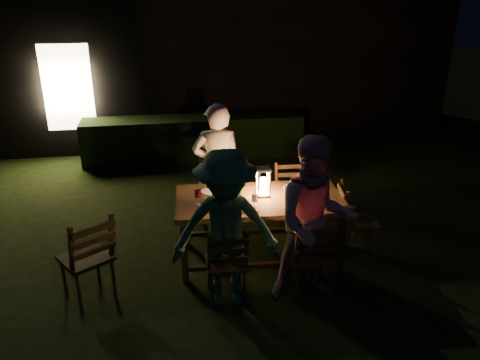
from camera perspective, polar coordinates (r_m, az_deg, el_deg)
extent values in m
plane|color=black|center=(5.96, 2.29, -8.76)|extent=(40.00, 40.00, 0.00)
cube|color=black|center=(11.34, -4.25, 14.76)|extent=(10.00, 4.00, 3.20)
cube|color=#FFE5B2|center=(9.51, -20.25, 10.51)|extent=(0.90, 0.06, 1.60)
cube|color=black|center=(9.16, -5.61, 5.21)|extent=(4.20, 0.70, 0.80)
cube|color=#452F17|center=(5.48, 2.39, -2.46)|extent=(2.01, 1.10, 0.06)
cube|color=#452F17|center=(5.28, -6.80, -8.82)|extent=(0.07, 0.07, 0.72)
cube|color=#452F17|center=(5.98, -6.72, -4.87)|extent=(0.07, 0.07, 0.72)
cube|color=#452F17|center=(5.51, 12.18, -7.74)|extent=(0.07, 0.07, 0.72)
cube|color=#452F17|center=(6.19, 10.02, -4.09)|extent=(0.07, 0.07, 0.72)
cube|color=#452F17|center=(4.95, -1.71, -10.07)|extent=(0.42, 0.40, 0.04)
cube|color=#452F17|center=(4.66, -1.47, -8.51)|extent=(0.41, 0.14, 0.48)
cube|color=#452F17|center=(5.06, 8.63, -9.09)|extent=(0.47, 0.45, 0.04)
cube|color=#452F17|center=(4.76, 9.40, -7.35)|extent=(0.46, 0.18, 0.52)
cube|color=#452F17|center=(6.25, -2.70, -2.37)|extent=(0.47, 0.45, 0.04)
cube|color=#452F17|center=(6.32, -2.93, 0.76)|extent=(0.46, 0.16, 0.54)
cube|color=#452F17|center=(6.39, 6.30, -2.42)|extent=(0.42, 0.40, 0.04)
cube|color=#452F17|center=(6.45, 6.05, 0.30)|extent=(0.41, 0.15, 0.48)
cube|color=#452F17|center=(5.92, 14.44, -4.94)|extent=(0.47, 0.49, 0.04)
cube|color=#452F17|center=(5.77, 12.94, -2.60)|extent=(0.21, 0.44, 0.50)
cube|color=#452F17|center=(5.18, -18.27, -9.02)|extent=(0.63, 0.63, 0.04)
cube|color=#452F17|center=(4.87, -17.66, -6.99)|extent=(0.48, 0.39, 0.55)
imported|color=#F3DBCF|center=(6.15, -2.80, 1.37)|extent=(0.67, 0.46, 1.75)
imported|color=#C6889A|center=(4.79, 9.13, -5.04)|extent=(0.92, 0.74, 1.79)
imported|color=#376E4C|center=(4.68, -1.71, -6.14)|extent=(1.13, 0.70, 1.69)
cube|color=white|center=(5.51, 2.84, -1.78)|extent=(0.15, 0.15, 0.03)
cube|color=white|center=(5.39, 2.90, 1.33)|extent=(0.16, 0.16, 0.03)
cylinder|color=#FF9E3F|center=(5.46, 2.86, -0.68)|extent=(0.09, 0.09, 0.18)
cylinder|color=white|center=(5.62, -3.48, -1.39)|extent=(0.25, 0.25, 0.01)
cylinder|color=white|center=(5.22, -3.27, -3.32)|extent=(0.25, 0.25, 0.01)
cylinder|color=white|center=(5.74, 6.55, -0.99)|extent=(0.25, 0.25, 0.01)
cylinder|color=white|center=(5.34, 7.51, -2.84)|extent=(0.25, 0.25, 0.01)
cylinder|color=#0F471E|center=(5.38, -0.22, -0.91)|extent=(0.07, 0.07, 0.28)
cube|color=red|center=(5.16, 1.23, -3.63)|extent=(0.18, 0.14, 0.01)
cube|color=red|center=(5.30, 8.75, -3.17)|extent=(0.18, 0.14, 0.01)
cube|color=black|center=(5.15, -4.01, -3.77)|extent=(0.14, 0.07, 0.01)
cylinder|color=olive|center=(7.62, -2.61, 4.38)|extent=(0.56, 0.56, 0.04)
cylinder|color=olive|center=(7.74, -2.56, 1.80)|extent=(0.06, 0.06, 0.73)
cylinder|color=#A5A8AD|center=(7.58, -2.63, 5.32)|extent=(0.30, 0.30, 0.22)
cylinder|color=#0F471E|center=(7.52, -2.97, 5.58)|extent=(0.07, 0.07, 0.32)
cylinder|color=#0F471E|center=(7.61, -2.30, 5.79)|extent=(0.07, 0.07, 0.32)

